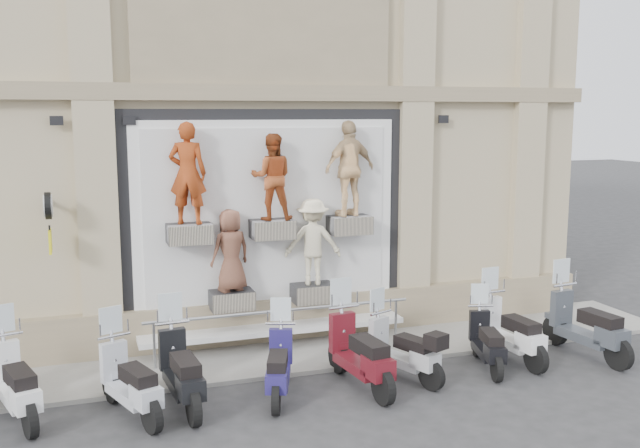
# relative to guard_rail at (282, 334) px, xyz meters

# --- Properties ---
(ground) EXTENTS (90.00, 90.00, 0.00)m
(ground) POSITION_rel_guard_rail_xyz_m (0.00, -2.00, -0.47)
(ground) COLOR #2D2D2F
(ground) RESTS_ON ground
(sidewalk) EXTENTS (16.00, 2.20, 0.08)m
(sidewalk) POSITION_rel_guard_rail_xyz_m (0.00, 0.10, -0.43)
(sidewalk) COLOR #999690
(sidewalk) RESTS_ON ground
(building) EXTENTS (14.00, 8.60, 12.00)m
(building) POSITION_rel_guard_rail_xyz_m (0.00, 5.00, 5.54)
(building) COLOR tan
(building) RESTS_ON ground
(shop_vitrine) EXTENTS (5.60, 0.90, 4.30)m
(shop_vitrine) POSITION_rel_guard_rail_xyz_m (0.11, 0.74, 1.97)
(shop_vitrine) COLOR black
(shop_vitrine) RESTS_ON ground
(guard_rail) EXTENTS (5.06, 0.10, 0.93)m
(guard_rail) POSITION_rel_guard_rail_xyz_m (0.00, 0.00, 0.00)
(guard_rail) COLOR #9EA0A5
(guard_rail) RESTS_ON ground
(clock_sign_bracket) EXTENTS (0.10, 0.80, 1.02)m
(clock_sign_bracket) POSITION_rel_guard_rail_xyz_m (-3.90, 0.47, 2.34)
(clock_sign_bracket) COLOR black
(clock_sign_bracket) RESTS_ON ground
(scooter_b) EXTENTS (1.13, 2.07, 1.61)m
(scooter_b) POSITION_rel_guard_rail_xyz_m (-4.43, -1.31, 0.34)
(scooter_b) COLOR silver
(scooter_b) RESTS_ON ground
(scooter_c) EXTENTS (1.17, 1.99, 1.56)m
(scooter_c) POSITION_rel_guard_rail_xyz_m (-2.84, -1.74, 0.31)
(scooter_c) COLOR #ACAFBA
(scooter_c) RESTS_ON ground
(scooter_d) EXTENTS (0.76, 2.07, 1.65)m
(scooter_d) POSITION_rel_guard_rail_xyz_m (-2.06, -1.63, 0.36)
(scooter_d) COLOR black
(scooter_d) RESTS_ON ground
(scooter_e) EXTENTS (1.11, 1.89, 1.48)m
(scooter_e) POSITION_rel_guard_rail_xyz_m (-0.55, -1.75, 0.27)
(scooter_e) COLOR #1E1753
(scooter_e) RESTS_ON ground
(scooter_f) EXTENTS (0.84, 2.16, 1.71)m
(scooter_f) POSITION_rel_guard_rail_xyz_m (0.81, -1.80, 0.39)
(scooter_f) COLOR #4E0D15
(scooter_f) RESTS_ON ground
(scooter_g) EXTENTS (1.17, 1.88, 1.47)m
(scooter_g) POSITION_rel_guard_rail_xyz_m (1.63, -1.67, 0.27)
(scooter_g) COLOR #A2A3A8
(scooter_g) RESTS_ON ground
(scooter_h) EXTENTS (0.97, 1.80, 1.40)m
(scooter_h) POSITION_rel_guard_rail_xyz_m (3.27, -1.70, 0.24)
(scooter_h) COLOR black
(scooter_h) RESTS_ON ground
(scooter_i) EXTENTS (0.73, 2.02, 1.61)m
(scooter_i) POSITION_rel_guard_rail_xyz_m (3.90, -1.48, 0.34)
(scooter_i) COLOR white
(scooter_i) RESTS_ON ground
(scooter_j) EXTENTS (0.84, 2.17, 1.72)m
(scooter_j) POSITION_rel_guard_rail_xyz_m (5.34, -1.77, 0.40)
(scooter_j) COLOR #32363D
(scooter_j) RESTS_ON ground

